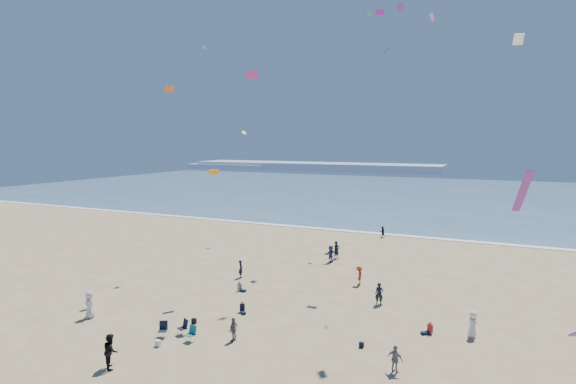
% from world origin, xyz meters
% --- Properties ---
extents(ocean, '(220.00, 100.00, 0.06)m').
position_xyz_m(ocean, '(0.00, 95.00, 0.03)').
color(ocean, '#476B84').
rests_on(ocean, ground).
extents(surf_line, '(220.00, 1.20, 0.08)m').
position_xyz_m(surf_line, '(0.00, 45.00, 0.04)').
color(surf_line, white).
rests_on(surf_line, ground).
extents(headland_far, '(110.00, 20.00, 3.20)m').
position_xyz_m(headland_far, '(-60.00, 170.00, 1.60)').
color(headland_far, '#7A8EA8').
rests_on(headland_far, ground).
extents(headland_near, '(40.00, 14.00, 2.00)m').
position_xyz_m(headland_near, '(-100.00, 165.00, 1.00)').
color(headland_near, '#7A8EA8').
rests_on(headland_near, ground).
extents(standing_flyers, '(33.86, 46.11, 1.94)m').
position_xyz_m(standing_flyers, '(2.68, 13.48, 0.88)').
color(standing_flyers, black).
rests_on(standing_flyers, ground).
extents(seated_group, '(16.61, 22.90, 0.84)m').
position_xyz_m(seated_group, '(2.52, 7.24, 0.42)').
color(seated_group, silver).
rests_on(seated_group, ground).
extents(chair_cluster, '(2.73, 1.61, 1.00)m').
position_xyz_m(chair_cluster, '(-5.45, 7.43, 0.50)').
color(chair_cluster, black).
rests_on(chair_cluster, ground).
extents(white_tote, '(0.35, 0.20, 0.40)m').
position_xyz_m(white_tote, '(-5.82, 5.94, 0.20)').
color(white_tote, white).
rests_on(white_tote, ground).
extents(black_backpack, '(0.30, 0.22, 0.38)m').
position_xyz_m(black_backpack, '(-5.90, 9.67, 0.19)').
color(black_backpack, black).
rests_on(black_backpack, ground).
extents(navy_bag, '(0.28, 0.18, 0.34)m').
position_xyz_m(navy_bag, '(5.55, 11.01, 0.17)').
color(navy_bag, black).
rests_on(navy_bag, ground).
extents(kites_aloft, '(39.61, 47.20, 29.89)m').
position_xyz_m(kites_aloft, '(9.53, 12.88, 15.57)').
color(kites_aloft, white).
rests_on(kites_aloft, ground).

